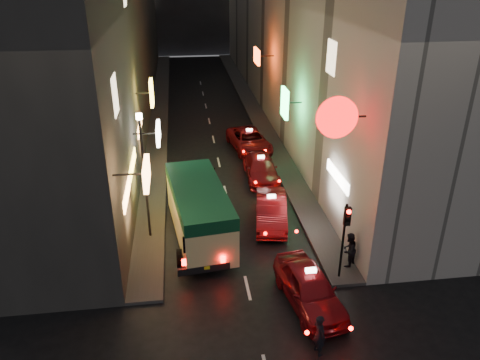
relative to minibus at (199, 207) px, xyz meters
name	(u,v)px	position (x,y,z in m)	size (l,w,h in m)	color
building_left	(104,7)	(-6.23, 21.44, 7.20)	(7.44, 52.00, 18.00)	#3C3936
building_right	(298,4)	(9.76, 21.44, 7.20)	(8.05, 52.00, 18.00)	#AFAAA0
sidewalk_left	(160,112)	(-2.48, 21.45, -1.72)	(1.50, 52.00, 0.15)	#413E3C
sidewalk_right	(253,108)	(6.02, 21.45, -1.72)	(1.50, 52.00, 0.15)	#413E3C
minibus	(199,207)	(0.00, 0.00, 0.00)	(3.12, 6.86, 2.84)	beige
taxi_near	(310,285)	(4.05, -5.32, -0.91)	(3.05, 5.82, 1.94)	maroon
taxi_second	(271,208)	(3.75, 1.12, -0.95)	(3.01, 5.60, 1.86)	maroon
taxi_third	(261,167)	(4.16, 6.60, -1.01)	(2.10, 4.99, 1.75)	maroon
taxi_far	(249,139)	(4.16, 11.45, -0.96)	(2.89, 5.51, 1.84)	maroon
pedestrian_crossing	(319,332)	(3.69, -7.89, -0.88)	(0.61, 0.39, 1.84)	black
pedestrian_sidewalk	(349,248)	(6.38, -3.24, -0.73)	(0.69, 0.43, 1.83)	black
traffic_light	(346,227)	(5.77, -4.08, 0.89)	(0.26, 0.43, 3.50)	black
lamp_post	(144,169)	(-2.43, 0.45, 1.93)	(0.28, 0.28, 6.22)	black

